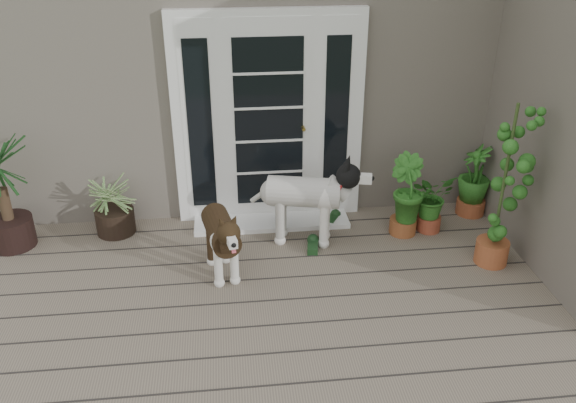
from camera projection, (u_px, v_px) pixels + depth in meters
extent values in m
cube|color=#6B5B4C|center=(321.00, 356.00, 4.50)|extent=(6.20, 4.60, 0.12)
cube|color=#665E54|center=(271.00, 40.00, 7.60)|extent=(7.40, 4.00, 3.10)
cube|color=white|center=(269.00, 120.00, 5.92)|extent=(1.90, 0.14, 2.15)
cube|color=white|center=(272.00, 221.00, 6.22)|extent=(1.60, 0.40, 0.05)
imported|color=#1C5A19|center=(431.00, 207.00, 5.99)|extent=(0.55, 0.55, 0.54)
imported|color=#164D16|center=(405.00, 206.00, 5.92)|extent=(0.55, 0.55, 0.62)
imported|color=#225819|center=(473.00, 186.00, 6.30)|extent=(0.42, 0.42, 0.64)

